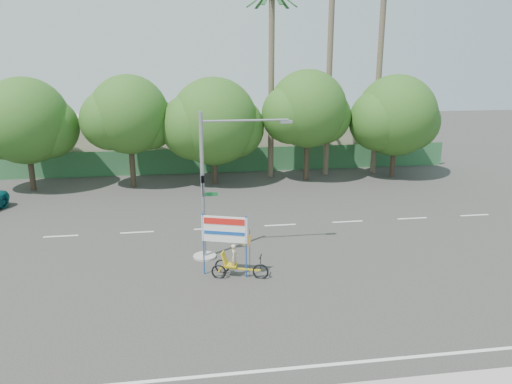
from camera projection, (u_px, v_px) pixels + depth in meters
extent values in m
plane|color=#33302D|center=(270.00, 292.00, 20.57)|extent=(120.00, 120.00, 0.00)
cube|color=#336B3D|center=(224.00, 160.00, 40.76)|extent=(38.00, 0.08, 2.00)
cube|color=beige|center=(105.00, 142.00, 43.34)|extent=(12.00, 8.00, 4.00)
cube|color=beige|center=(306.00, 139.00, 45.97)|extent=(14.00, 8.00, 3.60)
cylinder|color=#473828|center=(31.00, 166.00, 35.22)|extent=(0.40, 0.40, 3.52)
sphere|color=#294F17|center=(25.00, 121.00, 34.35)|extent=(6.00, 6.00, 6.00)
sphere|color=#294F17|center=(48.00, 128.00, 34.98)|extent=(4.32, 4.32, 4.32)
sphere|color=#294F17|center=(4.00, 126.00, 34.01)|extent=(4.56, 4.56, 4.56)
cylinder|color=#473828|center=(132.00, 161.00, 36.19)|extent=(0.40, 0.40, 3.74)
sphere|color=#294F17|center=(129.00, 114.00, 35.27)|extent=(5.60, 5.60, 5.60)
sphere|color=#294F17|center=(148.00, 122.00, 35.90)|extent=(4.03, 4.03, 4.03)
sphere|color=#294F17|center=(111.00, 120.00, 34.95)|extent=(4.26, 4.26, 4.26)
cylinder|color=#473828|center=(215.00, 162.00, 37.11)|extent=(0.40, 0.40, 3.30)
sphere|color=#294F17|center=(214.00, 121.00, 36.30)|extent=(6.40, 6.40, 6.40)
sphere|color=#294F17|center=(233.00, 128.00, 36.93)|extent=(4.61, 4.61, 4.61)
sphere|color=#294F17|center=(194.00, 127.00, 35.94)|extent=(4.86, 4.86, 4.86)
cylinder|color=#473828|center=(306.00, 155.00, 38.04)|extent=(0.40, 0.40, 3.87)
sphere|color=#294F17|center=(308.00, 109.00, 37.08)|extent=(5.80, 5.80, 5.80)
sphere|color=#294F17|center=(323.00, 116.00, 37.72)|extent=(4.18, 4.18, 4.18)
sphere|color=#294F17|center=(291.00, 114.00, 36.75)|extent=(4.41, 4.41, 4.41)
cylinder|color=#473828|center=(393.00, 155.00, 39.10)|extent=(0.40, 0.40, 3.43)
sphere|color=#294F17|center=(396.00, 115.00, 38.25)|extent=(6.20, 6.20, 6.20)
sphere|color=#294F17|center=(411.00, 122.00, 38.89)|extent=(4.46, 4.46, 4.46)
sphere|color=#294F17|center=(380.00, 120.00, 37.90)|extent=(4.71, 4.71, 4.71)
cylinder|color=#70604C|center=(329.00, 66.00, 37.97)|extent=(0.44, 0.44, 17.00)
cylinder|color=#70604C|center=(379.00, 79.00, 38.81)|extent=(0.44, 0.44, 15.00)
cylinder|color=#70604C|center=(271.00, 87.00, 37.73)|extent=(0.44, 0.44, 14.00)
cylinder|color=gray|center=(205.00, 256.00, 24.00)|extent=(1.10, 1.10, 0.10)
cylinder|color=gray|center=(203.00, 187.00, 23.07)|extent=(0.18, 0.18, 7.00)
cylinder|color=gray|center=(245.00, 120.00, 22.53)|extent=(4.00, 0.10, 0.10)
cube|color=gray|center=(286.00, 122.00, 22.83)|extent=(0.55, 0.20, 0.12)
imported|color=black|center=(203.00, 186.00, 22.83)|extent=(0.16, 0.20, 1.00)
cube|color=#14662D|center=(210.00, 194.00, 23.21)|extent=(0.70, 0.04, 0.18)
torus|color=black|center=(261.00, 272.00, 21.70)|extent=(0.71, 0.31, 0.72)
torus|color=black|center=(222.00, 266.00, 22.29)|extent=(0.66, 0.29, 0.67)
torus|color=black|center=(219.00, 272.00, 21.73)|extent=(0.66, 0.29, 0.67)
cube|color=gold|center=(240.00, 269.00, 21.83)|extent=(1.72, 0.64, 0.06)
cube|color=gold|center=(220.00, 269.00, 22.00)|extent=(0.26, 0.62, 0.05)
cube|color=gold|center=(231.00, 265.00, 21.86)|extent=(0.64, 0.59, 0.06)
cube|color=gold|center=(224.00, 258.00, 21.83)|extent=(0.37, 0.50, 0.57)
cylinder|color=black|center=(261.00, 263.00, 21.58)|extent=(0.04, 0.04, 0.58)
cube|color=black|center=(261.00, 257.00, 21.50)|extent=(0.19, 0.46, 0.04)
imported|color=#CCB284|center=(234.00, 257.00, 21.73)|extent=(0.39, 0.48, 1.14)
cylinder|color=#1851B5|center=(204.00, 244.00, 21.83)|extent=(0.08, 0.08, 2.86)
cylinder|color=#1851B5|center=(246.00, 247.00, 21.50)|extent=(0.08, 0.08, 2.86)
cube|color=white|center=(224.00, 229.00, 21.46)|extent=(1.92, 0.69, 1.16)
cube|color=red|center=(224.00, 222.00, 21.33)|extent=(1.71, 0.59, 0.28)
cube|color=#1851B5|center=(224.00, 233.00, 21.47)|extent=(1.71, 0.59, 0.15)
cylinder|color=black|center=(250.00, 254.00, 21.56)|extent=(0.03, 0.03, 2.22)
cube|color=red|center=(241.00, 239.00, 21.44)|extent=(0.90, 0.32, 0.69)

